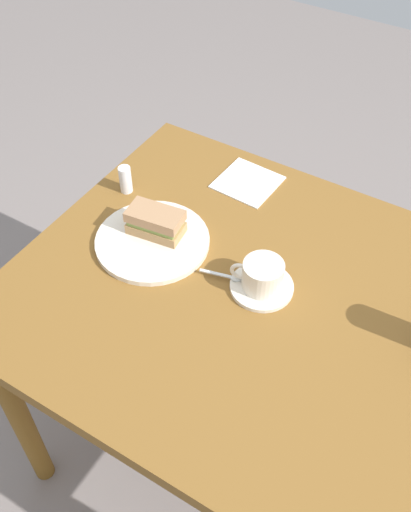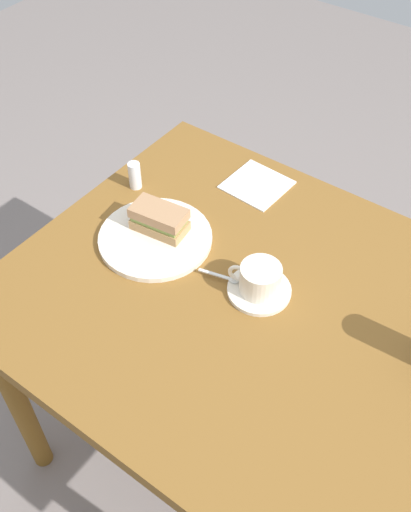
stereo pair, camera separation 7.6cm
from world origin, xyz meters
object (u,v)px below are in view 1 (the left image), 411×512
at_px(sandwich_plate, 152,241).
at_px(napkin, 248,182).
at_px(sandwich_front, 156,222).
at_px(dining_table, 254,320).
at_px(salt_shaker, 125,179).
at_px(coffee_saucer, 262,287).
at_px(coffee_cup, 263,275).
at_px(spoon, 228,277).

height_order(sandwich_plate, napkin, sandwich_plate).
height_order(sandwich_plate, sandwich_front, sandwich_front).
bearing_deg(dining_table, napkin, -58.60).
height_order(napkin, salt_shaker, salt_shaker).
xyz_separation_m(dining_table, salt_shaker, (0.45, -0.14, 0.13)).
height_order(sandwich_plate, coffee_saucer, sandwich_plate).
relative_size(coffee_cup, spoon, 1.21).
bearing_deg(coffee_cup, napkin, -56.52).
bearing_deg(dining_table, sandwich_plate, -2.80).
distance_m(sandwich_plate, coffee_saucer, 0.29).
xyz_separation_m(sandwich_plate, salt_shaker, (0.17, -0.12, 0.03)).
xyz_separation_m(sandwich_plate, spoon, (-0.21, 0.01, 0.01)).
xyz_separation_m(sandwich_plate, coffee_saucer, (-0.29, -0.01, -0.00)).
height_order(coffee_saucer, napkin, coffee_saucer).
relative_size(dining_table, spoon, 10.97).
xyz_separation_m(coffee_cup, spoon, (0.08, 0.02, -0.03)).
distance_m(dining_table, sandwich_front, 0.33).
xyz_separation_m(sandwich_front, spoon, (-0.22, 0.03, -0.03)).
relative_size(spoon, napkin, 0.65).
xyz_separation_m(coffee_cup, salt_shaker, (0.45, -0.11, -0.01)).
relative_size(sandwich_front, spoon, 1.42).
relative_size(sandwich_plate, salt_shaker, 3.65).
distance_m(spoon, salt_shaker, 0.40).
bearing_deg(spoon, dining_table, 175.83).
xyz_separation_m(sandwich_plate, sandwich_front, (0.01, -0.02, 0.04)).
distance_m(spoon, napkin, 0.35).
relative_size(sandwich_plate, coffee_saucer, 1.92).
xyz_separation_m(spoon, salt_shaker, (0.38, -0.13, 0.02)).
relative_size(sandwich_plate, coffee_cup, 2.30).
xyz_separation_m(dining_table, sandwich_front, (0.29, -0.04, 0.14)).
bearing_deg(coffee_cup, dining_table, 89.21).
relative_size(dining_table, napkin, 7.17).
relative_size(coffee_saucer, spoon, 1.45).
relative_size(coffee_saucer, salt_shaker, 1.90).
bearing_deg(spoon, coffee_saucer, -165.88).
bearing_deg(salt_shaker, napkin, -143.02).
height_order(sandwich_front, napkin, sandwich_front).
distance_m(napkin, salt_shaker, 0.32).
distance_m(sandwich_front, spoon, 0.22).
relative_size(sandwich_plate, sandwich_front, 1.96).
relative_size(sandwich_front, coffee_saucer, 0.98).
relative_size(sandwich_plate, napkin, 1.82).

